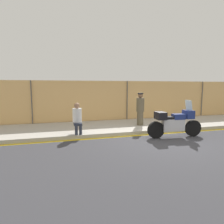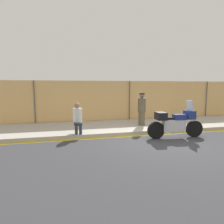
# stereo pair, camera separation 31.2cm
# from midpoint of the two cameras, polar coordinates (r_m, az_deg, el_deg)

# --- Properties ---
(ground_plane) EXTENTS (120.00, 120.00, 0.00)m
(ground_plane) POSITION_cam_midpoint_polar(r_m,az_deg,el_deg) (8.07, 13.92, -7.93)
(ground_plane) COLOR #38383D
(sidewalk) EXTENTS (39.00, 3.21, 0.16)m
(sidewalk) POSITION_cam_midpoint_polar(r_m,az_deg,el_deg) (10.44, 6.46, -3.84)
(sidewalk) COLOR #ADA89E
(sidewalk) RESTS_ON ground_plane
(curb_paint_stripe) EXTENTS (39.00, 0.18, 0.01)m
(curb_paint_stripe) POSITION_cam_midpoint_polar(r_m,az_deg,el_deg) (8.95, 10.60, -6.30)
(curb_paint_stripe) COLOR gold
(curb_paint_stripe) RESTS_ON ground_plane
(storefront_fence) EXTENTS (37.05, 0.17, 2.41)m
(storefront_fence) POSITION_cam_midpoint_polar(r_m,az_deg,el_deg) (11.87, 3.43, 3.01)
(storefront_fence) COLOR #E5B26B
(storefront_fence) RESTS_ON ground_plane
(motorcycle) EXTENTS (2.37, 0.59, 1.53)m
(motorcycle) POSITION_cam_midpoint_polar(r_m,az_deg,el_deg) (8.55, 16.44, -2.90)
(motorcycle) COLOR black
(motorcycle) RESTS_ON ground_plane
(officer_standing) EXTENTS (0.39, 0.39, 1.61)m
(officer_standing) POSITION_cam_midpoint_polar(r_m,az_deg,el_deg) (10.04, 7.19, 0.90)
(officer_standing) COLOR brown
(officer_standing) RESTS_ON sidewalk
(person_seated_on_curb) EXTENTS (0.38, 0.65, 1.26)m
(person_seated_on_curb) POSITION_cam_midpoint_polar(r_m,az_deg,el_deg) (8.44, -10.94, -1.27)
(person_seated_on_curb) COLOR #2D3342
(person_seated_on_curb) RESTS_ON sidewalk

